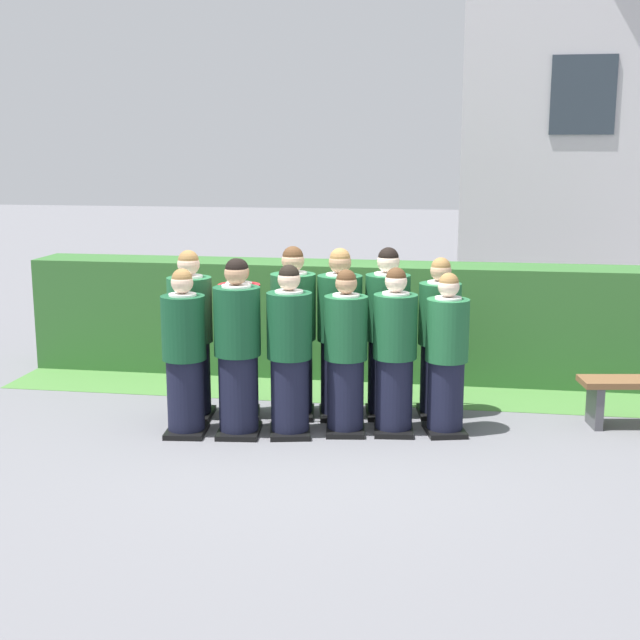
% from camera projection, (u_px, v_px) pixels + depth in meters
% --- Properties ---
extents(ground_plane, '(60.00, 60.00, 0.00)m').
position_uv_depth(ground_plane, '(316.00, 433.00, 8.28)').
color(ground_plane, slate).
extents(student_front_row_0, '(0.41, 0.49, 1.59)m').
position_uv_depth(student_front_row_0, '(184.00, 356.00, 8.12)').
color(student_front_row_0, black).
rests_on(student_front_row_0, ground).
extents(student_front_row_1, '(0.44, 0.55, 1.69)m').
position_uv_depth(student_front_row_1, '(238.00, 352.00, 8.10)').
color(student_front_row_1, black).
rests_on(student_front_row_1, ground).
extents(student_front_row_2, '(0.46, 0.55, 1.63)m').
position_uv_depth(student_front_row_2, '(290.00, 355.00, 8.10)').
color(student_front_row_2, black).
rests_on(student_front_row_2, ground).
extents(student_front_row_3, '(0.42, 0.52, 1.58)m').
position_uv_depth(student_front_row_3, '(346.00, 356.00, 8.16)').
color(student_front_row_3, black).
rests_on(student_front_row_3, ground).
extents(student_front_row_4, '(0.41, 0.49, 1.59)m').
position_uv_depth(student_front_row_4, '(395.00, 355.00, 8.16)').
color(student_front_row_4, black).
rests_on(student_front_row_4, ground).
extents(student_front_row_5, '(0.46, 0.52, 1.55)m').
position_uv_depth(student_front_row_5, '(447.00, 358.00, 8.15)').
color(student_front_row_5, black).
rests_on(student_front_row_5, ground).
extents(student_rear_row_0, '(0.44, 0.55, 1.70)m').
position_uv_depth(student_rear_row_0, '(191.00, 339.00, 8.63)').
color(student_rear_row_0, black).
rests_on(student_rear_row_0, ground).
extents(student_in_red_blazer, '(0.46, 0.53, 1.61)m').
position_uv_depth(student_in_red_blazer, '(240.00, 342.00, 8.66)').
color(student_in_red_blazer, black).
rests_on(student_in_red_blazer, ground).
extents(student_rear_row_2, '(0.46, 0.54, 1.73)m').
position_uv_depth(student_rear_row_2, '(293.00, 336.00, 8.67)').
color(student_rear_row_2, black).
rests_on(student_rear_row_2, ground).
extents(student_rear_row_3, '(0.48, 0.57, 1.72)m').
position_uv_depth(student_rear_row_3, '(340.00, 337.00, 8.65)').
color(student_rear_row_3, black).
rests_on(student_rear_row_3, ground).
extents(student_rear_row_4, '(0.47, 0.57, 1.72)m').
position_uv_depth(student_rear_row_4, '(387.00, 337.00, 8.67)').
color(student_rear_row_4, black).
rests_on(student_rear_row_4, ground).
extents(student_rear_row_5, '(0.44, 0.54, 1.62)m').
position_uv_depth(student_rear_row_5, '(439.00, 341.00, 8.69)').
color(student_rear_row_5, black).
rests_on(student_rear_row_5, ground).
extents(hedge, '(7.58, 0.70, 1.35)m').
position_uv_depth(hedge, '(346.00, 319.00, 10.29)').
color(hedge, '#33662D').
rests_on(hedge, ground).
extents(lawn_strip, '(7.58, 0.90, 0.01)m').
position_uv_depth(lawn_strip, '(336.00, 392.00, 9.65)').
color(lawn_strip, '#477A38').
rests_on(lawn_strip, ground).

